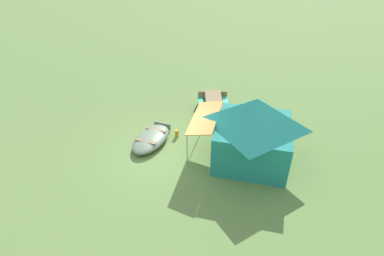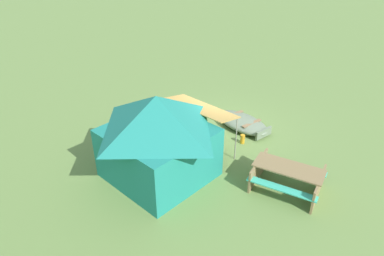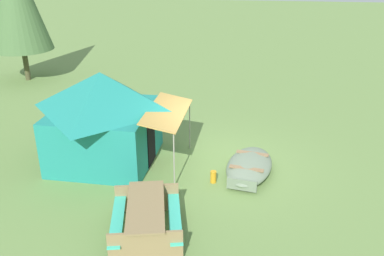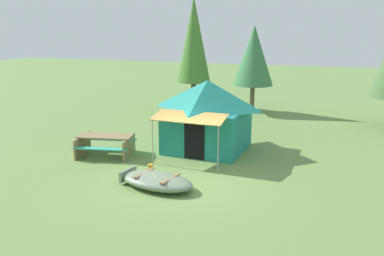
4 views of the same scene
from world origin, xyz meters
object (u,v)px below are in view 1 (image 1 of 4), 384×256
Objects in this scene: fuel_can at (177,133)px; canvas_cabin_tent at (254,129)px; beached_rowboat at (151,138)px; picnic_table at (214,104)px; cooler_box at (227,150)px.

canvas_cabin_tent is at bearing 74.38° from fuel_can.
beached_rowboat is at bearing -93.56° from canvas_cabin_tent.
canvas_cabin_tent reaches higher than beached_rowboat.
fuel_can is at bearing -105.62° from canvas_cabin_tent.
picnic_table is at bearing 143.83° from beached_rowboat.
beached_rowboat is at bearing -92.49° from cooler_box.
beached_rowboat is at bearing -55.93° from fuel_can.
picnic_table is (-3.30, -1.96, -0.91)m from canvas_cabin_tent.
picnic_table is at bearing -162.23° from cooler_box.
fuel_can is at bearing -108.89° from cooler_box.
beached_rowboat is 4.50× the size of cooler_box.
canvas_cabin_tent is 1.55m from cooler_box.
canvas_cabin_tent is 7.05× the size of cooler_box.
fuel_can is (-0.90, -3.23, -1.23)m from canvas_cabin_tent.
beached_rowboat is 0.64× the size of canvas_cabin_tent.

